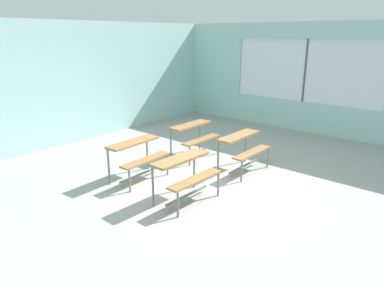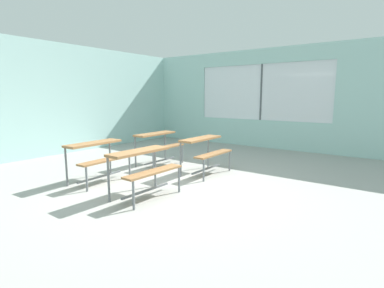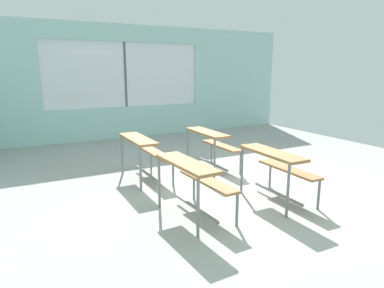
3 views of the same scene
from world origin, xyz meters
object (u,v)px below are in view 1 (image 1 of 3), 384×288
(desk_bench_r0c0, at_px, (185,169))
(desk_bench_r1c0, at_px, (137,151))
(desk_bench_r0c1, at_px, (243,144))
(desk_bench_r1c1, at_px, (194,133))

(desk_bench_r0c0, distance_m, desk_bench_r1c0, 1.29)
(desk_bench_r0c1, bearing_deg, desk_bench_r0c0, -179.72)
(desk_bench_r0c0, height_order, desk_bench_r1c0, same)
(desk_bench_r0c1, xyz_separation_m, desk_bench_r1c1, (0.03, 1.31, 0.00))
(desk_bench_r0c0, relative_size, desk_bench_r0c1, 1.01)
(desk_bench_r1c0, height_order, desk_bench_r1c1, same)
(desk_bench_r0c0, xyz_separation_m, desk_bench_r1c1, (1.79, 1.33, 0.00))
(desk_bench_r0c1, height_order, desk_bench_r1c1, same)
(desk_bench_r0c1, relative_size, desk_bench_r1c1, 1.00)
(desk_bench_r1c0, bearing_deg, desk_bench_r0c1, -40.14)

